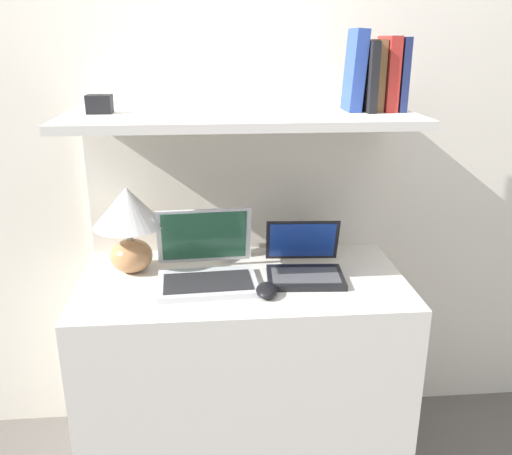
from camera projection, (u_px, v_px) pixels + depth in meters
The scene contains 15 objects.
wall_back at pixel (236, 136), 2.03m from camera, with size 6.00×0.05×2.40m.
desk at pixel (244, 375), 1.97m from camera, with size 1.10×0.57×0.77m.
back_riser at pixel (238, 275), 2.17m from camera, with size 1.10×0.04×1.30m.
shelf at pixel (240, 116), 1.73m from camera, with size 1.10×0.51×0.03m.
table_lamp at pixel (129, 219), 1.84m from camera, with size 0.24×0.24×0.30m.
laptop_large at pixel (206, 267), 1.81m from camera, with size 0.34×0.31×0.23m.
laptop_small at pixel (304, 265), 1.86m from camera, with size 0.27×0.26×0.18m.
computer_mouse at pixel (267, 290), 1.72m from camera, with size 0.08×0.11×0.04m.
router_box at pixel (236, 239), 2.03m from camera, with size 0.11×0.06×0.13m.
book_navy at pixel (399, 74), 1.73m from camera, with size 0.02×0.15×0.23m.
book_red at pixel (388, 74), 1.73m from camera, with size 0.04×0.15×0.23m.
book_brown at pixel (377, 76), 1.73m from camera, with size 0.02×0.12×0.22m.
book_black at pixel (367, 76), 1.72m from camera, with size 0.03×0.18×0.22m.
book_blue at pixel (355, 71), 1.72m from camera, with size 0.05×0.13×0.25m.
shelf_gadget at pixel (99, 104), 1.68m from camera, with size 0.08×0.06×0.06m.
Camera 1 is at (-0.10, -1.40, 1.54)m, focal length 38.00 mm.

